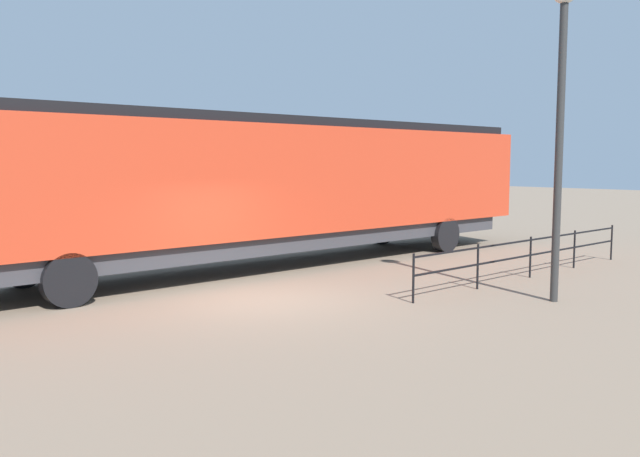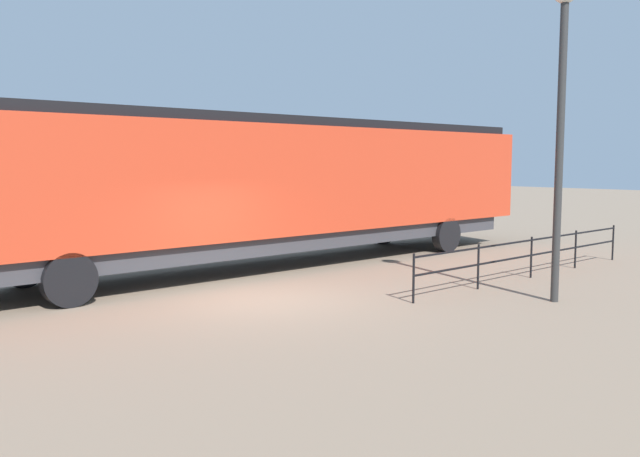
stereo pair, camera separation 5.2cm
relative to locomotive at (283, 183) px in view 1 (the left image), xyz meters
The scene contains 4 objects.
ground_plane 5.31m from the locomotive, 43.89° to the right, with size 120.00×120.00×0.00m, color #84705B.
locomotive is the anchor object (origin of this frame).
lamp_post 7.94m from the locomotive, ahead, with size 0.49×0.49×6.49m.
platform_fence 6.80m from the locomotive, 30.01° to the left, with size 0.05×9.02×1.03m.
Camera 1 is at (10.92, -8.20, 2.89)m, focal length 37.24 mm.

